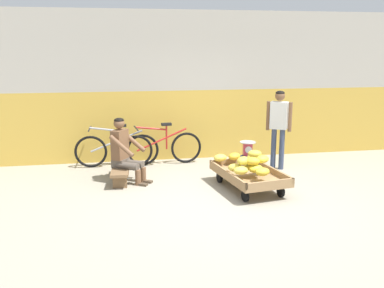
{
  "coord_description": "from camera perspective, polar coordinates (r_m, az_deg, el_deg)",
  "views": [
    {
      "loc": [
        -1.57,
        -5.99,
        2.33
      ],
      "look_at": [
        -0.37,
        0.84,
        0.75
      ],
      "focal_mm": 39.74,
      "sensor_mm": 36.0,
      "label": 1
    }
  ],
  "objects": [
    {
      "name": "shopping_bag",
      "position": [
        7.85,
        7.61,
        -3.63
      ],
      "size": [
        0.18,
        0.12,
        0.24
      ],
      "primitive_type": "cube",
      "color": "green",
      "rests_on": "ground"
    },
    {
      "name": "banana_pile",
      "position": [
        7.12,
        7.38,
        -2.46
      ],
      "size": [
        0.86,
        1.27,
        0.26
      ],
      "color": "yellow",
      "rests_on": "banana_cart"
    },
    {
      "name": "customer_adult",
      "position": [
        8.34,
        11.58,
        3.06
      ],
      "size": [
        0.43,
        0.34,
        1.53
      ],
      "color": "#38425B",
      "rests_on": "ground"
    },
    {
      "name": "weighing_scale",
      "position": [
        8.11,
        7.47,
        -0.66
      ],
      "size": [
        0.3,
        0.3,
        0.29
      ],
      "color": "#28282D",
      "rests_on": "plastic_crate"
    },
    {
      "name": "low_bench",
      "position": [
        7.67,
        -9.52,
        -3.47
      ],
      "size": [
        0.37,
        1.12,
        0.27
      ],
      "color": "brown",
      "rests_on": "ground"
    },
    {
      "name": "banana_cart",
      "position": [
        7.18,
        7.63,
        -4.22
      ],
      "size": [
        1.07,
        1.56,
        0.36
      ],
      "color": "#99754C",
      "rests_on": "ground"
    },
    {
      "name": "bicycle_near_left",
      "position": [
        8.57,
        -10.06,
        -0.7
      ],
      "size": [
        1.66,
        0.48,
        0.86
      ],
      "color": "black",
      "rests_on": "ground"
    },
    {
      "name": "back_wall",
      "position": [
        9.04,
        0.06,
        7.79
      ],
      "size": [
        16.0,
        0.3,
        3.07
      ],
      "color": "gold",
      "rests_on": "ground"
    },
    {
      "name": "vendor_seated",
      "position": [
        7.53,
        -9.06,
        -0.86
      ],
      "size": [
        0.74,
        0.66,
        1.14
      ],
      "color": "brown",
      "rests_on": "ground"
    },
    {
      "name": "bicycle_far_left",
      "position": [
        8.59,
        -4.09,
        -0.51
      ],
      "size": [
        1.66,
        0.48,
        0.86
      ],
      "color": "black",
      "rests_on": "ground"
    },
    {
      "name": "plastic_crate",
      "position": [
        8.18,
        7.41,
        -2.72
      ],
      "size": [
        0.36,
        0.28,
        0.3
      ],
      "color": "#234CA8",
      "rests_on": "ground"
    },
    {
      "name": "ground_plane",
      "position": [
        6.62,
        4.44,
        -7.82
      ],
      "size": [
        80.0,
        80.0,
        0.0
      ],
      "primitive_type": "plane",
      "color": "gray"
    }
  ]
}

